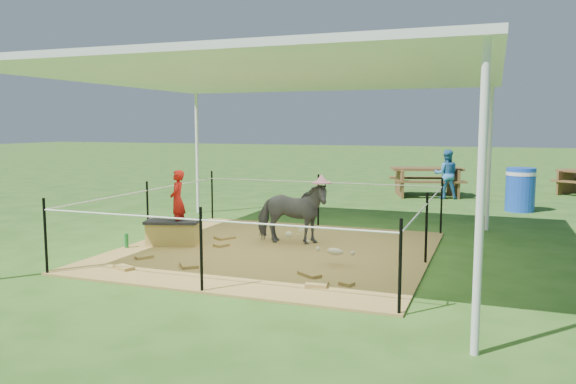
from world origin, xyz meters
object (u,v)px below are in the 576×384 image
(green_bottle, at_px, (127,241))
(pony, at_px, (292,213))
(woman, at_px, (177,194))
(foal, at_px, (335,250))
(straw_bale, at_px, (173,234))
(distant_person, at_px, (446,174))
(trash_barrel, at_px, (520,190))
(picnic_table_near, at_px, (426,182))

(green_bottle, bearing_deg, pony, 26.81)
(green_bottle, xyz_separation_m, pony, (2.30, 1.16, 0.39))
(woman, height_order, green_bottle, woman)
(woman, xyz_separation_m, foal, (2.68, -0.41, -0.60))
(straw_bale, bearing_deg, pony, 22.15)
(distant_person, bearing_deg, pony, 64.83)
(trash_barrel, relative_size, picnic_table_near, 0.53)
(green_bottle, xyz_separation_m, distant_person, (4.12, 8.01, 0.51))
(foal, xyz_separation_m, picnic_table_near, (0.25, 8.35, 0.14))
(trash_barrel, bearing_deg, picnic_table_near, 137.84)
(trash_barrel, bearing_deg, woman, -131.57)
(green_bottle, distance_m, picnic_table_near, 9.13)
(green_bottle, bearing_deg, woman, 34.70)
(straw_bale, height_order, picnic_table_near, picnic_table_near)
(woman, bearing_deg, pony, 96.32)
(foal, bearing_deg, pony, 147.03)
(distant_person, bearing_deg, foal, 74.03)
(foal, distance_m, picnic_table_near, 8.36)
(woman, xyz_separation_m, green_bottle, (-0.65, -0.45, -0.71))
(straw_bale, xyz_separation_m, foal, (2.78, -0.41, 0.04))
(straw_bale, bearing_deg, distant_person, 64.70)
(pony, bearing_deg, foal, -145.92)
(trash_barrel, bearing_deg, green_bottle, -132.81)
(distant_person, bearing_deg, picnic_table_near, -45.59)
(woman, relative_size, distant_person, 0.73)
(woman, distance_m, distant_person, 8.32)
(straw_bale, bearing_deg, woman, -0.00)
(woman, distance_m, trash_barrel, 7.86)
(distant_person, bearing_deg, straw_bale, 54.43)
(straw_bale, distance_m, green_bottle, 0.71)
(woman, relative_size, pony, 0.80)
(picnic_table_near, bearing_deg, distant_person, -52.13)
(green_bottle, distance_m, pony, 2.61)
(straw_bale, relative_size, foal, 1.01)
(woman, relative_size, foal, 1.21)
(pony, distance_m, picnic_table_near, 7.35)
(straw_bale, height_order, woman, woman)
(green_bottle, distance_m, trash_barrel, 8.63)
(straw_bale, distance_m, picnic_table_near, 8.51)
(straw_bale, relative_size, distant_person, 0.61)
(straw_bale, bearing_deg, green_bottle, -140.71)
(foal, relative_size, trash_barrel, 0.80)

